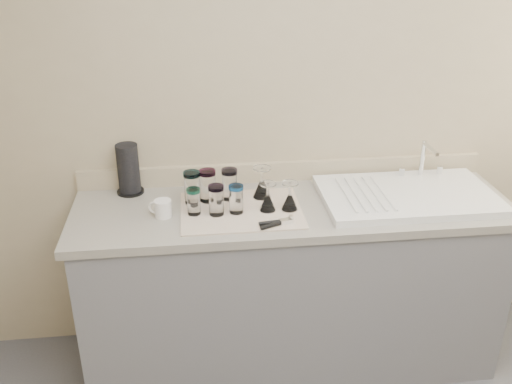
{
  "coord_description": "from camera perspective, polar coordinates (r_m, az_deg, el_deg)",
  "views": [
    {
      "loc": [
        -0.46,
        -1.15,
        2.09
      ],
      "look_at": [
        -0.18,
        1.15,
        1.0
      ],
      "focal_mm": 40.0,
      "sensor_mm": 36.0,
      "label": 1
    }
  ],
  "objects": [
    {
      "name": "sink_unit",
      "position": [
        2.82,
        14.92,
        -0.28
      ],
      "size": [
        0.82,
        0.5,
        0.22
      ],
      "color": "white",
      "rests_on": "counter_unit"
    },
    {
      "name": "paper_towel_roll",
      "position": [
        2.81,
        -12.64,
        2.2
      ],
      "size": [
        0.13,
        0.13,
        0.25
      ],
      "color": "black",
      "rests_on": "counter_unit"
    },
    {
      "name": "tumbler_blue",
      "position": [
        2.54,
        -3.99,
        -0.79
      ],
      "size": [
        0.07,
        0.07,
        0.14
      ],
      "color": "white",
      "rests_on": "dish_towel"
    },
    {
      "name": "room_envelope",
      "position": [
        1.35,
        13.62,
        0.98
      ],
      "size": [
        3.54,
        3.5,
        2.52
      ],
      "color": "#525257",
      "rests_on": "ground"
    },
    {
      "name": "tumbler_cyan",
      "position": [
        2.67,
        -4.84,
        0.66
      ],
      "size": [
        0.08,
        0.08,
        0.15
      ],
      "color": "white",
      "rests_on": "dish_towel"
    },
    {
      "name": "white_mug",
      "position": [
        2.58,
        -9.34,
        -1.63
      ],
      "size": [
        0.12,
        0.1,
        0.08
      ],
      "color": "white",
      "rests_on": "counter_unit"
    },
    {
      "name": "tumbler_purple",
      "position": [
        2.68,
        -2.66,
        0.8
      ],
      "size": [
        0.08,
        0.08,
        0.15
      ],
      "color": "white",
      "rests_on": "dish_towel"
    },
    {
      "name": "counter_unit",
      "position": [
        2.9,
        3.54,
        -9.23
      ],
      "size": [
        2.06,
        0.62,
        0.9
      ],
      "color": "slate",
      "rests_on": "ground"
    },
    {
      "name": "goblet_front_right",
      "position": [
        2.6,
        3.39,
        -0.83
      ],
      "size": [
        0.07,
        0.07,
        0.13
      ],
      "color": "white",
      "rests_on": "dish_towel"
    },
    {
      "name": "goblet_front_left",
      "position": [
        2.59,
        1.18,
        -0.91
      ],
      "size": [
        0.08,
        0.08,
        0.13
      ],
      "color": "white",
      "rests_on": "dish_towel"
    },
    {
      "name": "tumbler_lavender",
      "position": [
        2.56,
        -2.0,
        -0.69
      ],
      "size": [
        0.07,
        0.07,
        0.13
      ],
      "color": "white",
      "rests_on": "dish_towel"
    },
    {
      "name": "tumbler_magenta",
      "position": [
        2.56,
        -6.24,
        -0.92
      ],
      "size": [
        0.06,
        0.06,
        0.12
      ],
      "color": "white",
      "rests_on": "dish_towel"
    },
    {
      "name": "dish_towel",
      "position": [
        2.61,
        -1.49,
        -1.84
      ],
      "size": [
        0.55,
        0.42,
        0.01
      ],
      "primitive_type": "cube",
      "color": "silver",
      "rests_on": "counter_unit"
    },
    {
      "name": "tumbler_teal",
      "position": [
        2.66,
        -6.41,
        0.48
      ],
      "size": [
        0.08,
        0.08,
        0.15
      ],
      "color": "white",
      "rests_on": "dish_towel"
    },
    {
      "name": "can_opener",
      "position": [
        2.48,
        2.07,
        -3.11
      ],
      "size": [
        0.16,
        0.08,
        0.02
      ],
      "color": "silver",
      "rests_on": "dish_towel"
    },
    {
      "name": "goblet_back_left",
      "position": [
        2.71,
        0.59,
        0.5
      ],
      "size": [
        0.09,
        0.09,
        0.15
      ],
      "color": "white",
      "rests_on": "dish_towel"
    }
  ]
}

